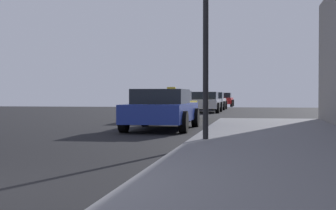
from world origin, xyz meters
name	(u,v)px	position (x,y,z in m)	size (l,w,h in m)	color
sidewalk	(323,207)	(4.00, 0.00, 0.07)	(4.00, 32.00, 0.15)	slate
street_lamp	(206,6)	(2.35, 6.06, 2.98)	(0.36, 0.36, 4.10)	black
car_blue	(162,109)	(0.50, 11.02, 0.65)	(1.98, 4.58, 1.27)	#233899
car_yellow	(172,105)	(-0.17, 17.03, 0.65)	(1.94, 4.24, 1.43)	yellow
car_silver	(204,102)	(0.30, 26.69, 0.65)	(2.03, 4.35, 1.27)	#B7B7BF
car_white	(212,101)	(0.28, 32.80, 0.65)	(2.03, 4.23, 1.27)	white
car_red	(222,100)	(0.40, 42.23, 0.65)	(2.06, 4.43, 1.27)	red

